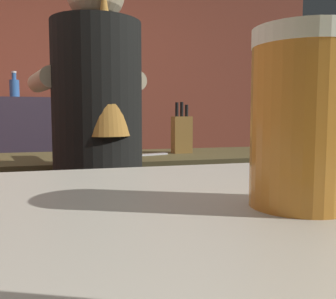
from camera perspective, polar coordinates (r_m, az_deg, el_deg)
wall_back at (r=3.48m, az=-18.85°, el=9.04°), size 5.20×0.10×2.70m
prep_counter at (r=2.01m, az=-10.06°, el=-13.79°), size 2.10×0.60×0.90m
back_shelf at (r=3.22m, az=-16.80°, el=-3.54°), size 0.90×0.36×1.25m
bartender at (r=1.45m, az=-10.64°, el=-0.16°), size 0.48×0.54×1.67m
knife_block at (r=2.03m, az=2.12°, el=2.46°), size 0.10×0.08×0.28m
chefs_knife at (r=1.90m, az=-3.37°, el=-0.82°), size 0.24×0.10×0.01m
pint_glass_far at (r=0.30m, az=19.95°, el=4.40°), size 0.08×0.08×0.13m
bottle_soy at (r=3.22m, az=-22.62°, el=8.82°), size 0.07×0.07×0.21m
bottle_hot_sauce at (r=3.11m, az=-11.52°, el=9.26°), size 0.07×0.07×0.21m
bottle_vinegar at (r=3.17m, az=-15.89°, el=8.99°), size 0.08×0.08×0.20m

